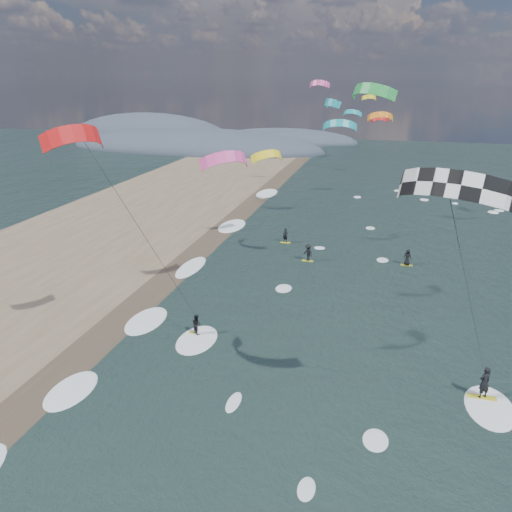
# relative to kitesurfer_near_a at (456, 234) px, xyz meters

# --- Properties ---
(ground) EXTENTS (260.00, 260.00, 0.00)m
(ground) POSITION_rel_kitesurfer_near_a_xyz_m (-9.05, -6.26, -10.92)
(ground) COLOR black
(ground) RESTS_ON ground
(wet_sand_strip) EXTENTS (3.00, 240.00, 0.00)m
(wet_sand_strip) POSITION_rel_kitesurfer_near_a_xyz_m (-21.05, 3.74, -10.92)
(wet_sand_strip) COLOR #382D23
(wet_sand_strip) RESTS_ON ground
(coastal_hills) EXTENTS (80.00, 41.00, 15.00)m
(coastal_hills) POSITION_rel_kitesurfer_near_a_xyz_m (-53.89, 101.60, -10.92)
(coastal_hills) COLOR #3D4756
(coastal_hills) RESTS_ON ground
(kitesurfer_near_a) EXTENTS (8.16, 9.11, 14.26)m
(kitesurfer_near_a) POSITION_rel_kitesurfer_near_a_xyz_m (0.00, 0.00, 0.00)
(kitesurfer_near_a) COLOR gold
(kitesurfer_near_a) RESTS_ON ground
(kitesurfer_near_b) EXTENTS (6.60, 9.02, 15.21)m
(kitesurfer_near_b) POSITION_rel_kitesurfer_near_a_xyz_m (-17.10, 3.72, -1.48)
(kitesurfer_near_b) COLOR gold
(kitesurfer_near_b) RESTS_ON ground
(far_kitesurfers) EXTENTS (13.66, 5.77, 1.70)m
(far_kitesurfers) POSITION_rel_kitesurfer_near_a_xyz_m (-7.58, 25.43, -10.09)
(far_kitesurfers) COLOR gold
(far_kitesurfers) RESTS_ON ground
(bg_kite_field) EXTENTS (13.40, 74.44, 7.80)m
(bg_kite_field) POSITION_rel_kitesurfer_near_a_xyz_m (-9.29, 43.72, 1.62)
(bg_kite_field) COLOR teal
(bg_kite_field) RESTS_ON ground
(shoreline_surf) EXTENTS (2.40, 79.40, 0.11)m
(shoreline_surf) POSITION_rel_kitesurfer_near_a_xyz_m (-19.85, 8.49, -10.92)
(shoreline_surf) COLOR white
(shoreline_surf) RESTS_ON ground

